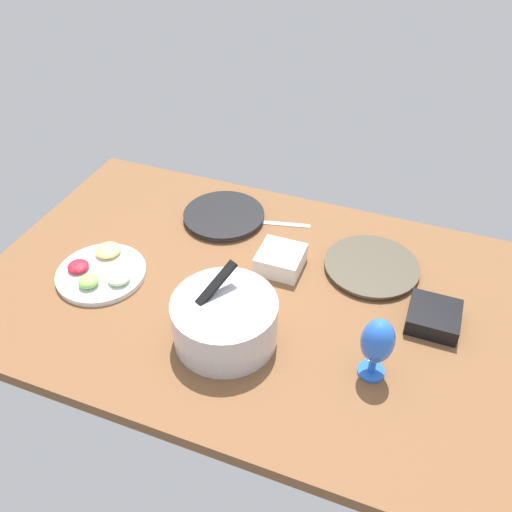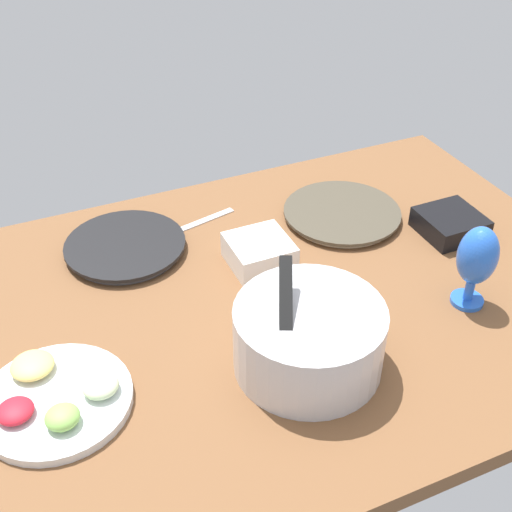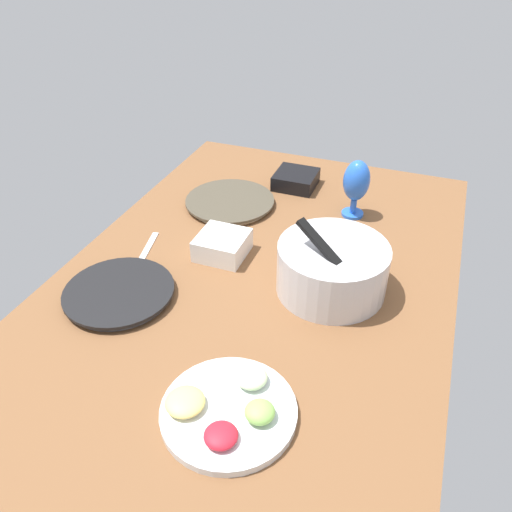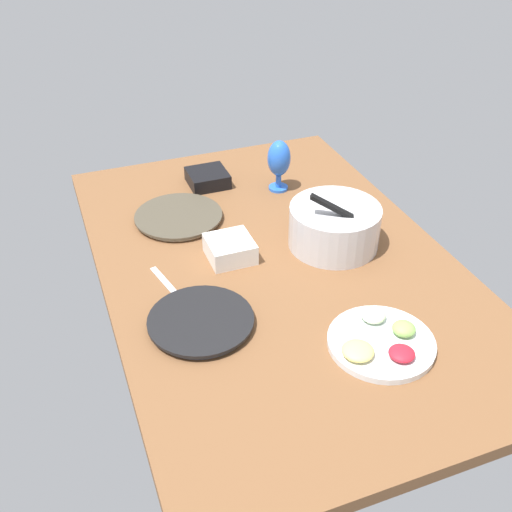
% 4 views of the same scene
% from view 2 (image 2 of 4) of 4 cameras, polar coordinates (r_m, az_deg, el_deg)
% --- Properties ---
extents(ground_plane, '(1.60, 1.04, 0.04)m').
position_cam_2_polar(ground_plane, '(1.45, -0.23, -4.71)').
color(ground_plane, brown).
extents(dinner_plate_left, '(0.30, 0.30, 0.02)m').
position_cam_2_polar(dinner_plate_left, '(1.71, 7.31, 3.59)').
color(dinner_plate_left, beige).
rests_on(dinner_plate_left, ground_plane).
extents(dinner_plate_right, '(0.28, 0.28, 0.02)m').
position_cam_2_polar(dinner_plate_right, '(1.61, -11.04, 0.79)').
color(dinner_plate_right, '#4C4C51').
rests_on(dinner_plate_right, ground_plane).
extents(mixing_bowl, '(0.28, 0.28, 0.20)m').
position_cam_2_polar(mixing_bowl, '(1.26, 4.50, -6.80)').
color(mixing_bowl, silver).
rests_on(mixing_bowl, ground_plane).
extents(fruit_platter, '(0.27, 0.27, 0.05)m').
position_cam_2_polar(fruit_platter, '(1.28, -16.69, -11.46)').
color(fruit_platter, silver).
rests_on(fruit_platter, ground_plane).
extents(hurricane_glass_blue, '(0.08, 0.08, 0.19)m').
position_cam_2_polar(hurricane_glass_blue, '(1.44, 18.26, -0.21)').
color(hurricane_glass_blue, blue).
rests_on(hurricane_glass_blue, ground_plane).
extents(square_bowl_white, '(0.14, 0.14, 0.06)m').
position_cam_2_polar(square_bowl_white, '(1.52, 0.28, 0.42)').
color(square_bowl_white, white).
rests_on(square_bowl_white, ground_plane).
extents(square_bowl_black, '(0.14, 0.14, 0.05)m').
position_cam_2_polar(square_bowl_black, '(1.70, 16.18, 2.74)').
color(square_bowl_black, black).
rests_on(square_bowl_black, ground_plane).
extents(fork_by_right_plate, '(0.18, 0.06, 0.01)m').
position_cam_2_polar(fork_by_right_plate, '(1.69, -4.56, 3.02)').
color(fork_by_right_plate, silver).
rests_on(fork_by_right_plate, ground_plane).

